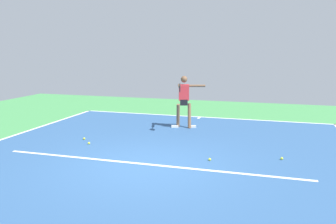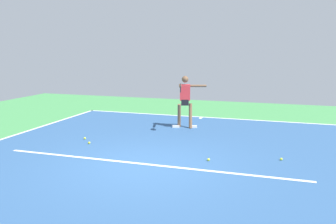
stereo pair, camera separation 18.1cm
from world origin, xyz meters
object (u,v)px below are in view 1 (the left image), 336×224
(tennis_player, at_px, (184,98))
(tennis_ball_by_baseline, at_px, (210,159))
(tennis_ball_near_service_line, at_px, (84,139))
(tennis_ball_far_corner, at_px, (282,158))
(tennis_ball_near_player, at_px, (89,143))

(tennis_player, distance_m, tennis_ball_by_baseline, 3.80)
(tennis_player, xyz_separation_m, tennis_ball_near_service_line, (2.44, 2.44, -0.99))
(tennis_player, bearing_deg, tennis_ball_near_service_line, 28.11)
(tennis_ball_far_corner, relative_size, tennis_ball_near_service_line, 1.00)
(tennis_ball_by_baseline, distance_m, tennis_ball_near_player, 3.57)
(tennis_ball_far_corner, bearing_deg, tennis_player, -41.17)
(tennis_ball_by_baseline, height_order, tennis_ball_near_service_line, same)
(tennis_ball_far_corner, xyz_separation_m, tennis_ball_near_service_line, (5.60, -0.33, 0.00))
(tennis_player, bearing_deg, tennis_ball_near_player, 37.53)
(tennis_ball_far_corner, xyz_separation_m, tennis_ball_by_baseline, (1.67, 0.58, 0.00))
(tennis_player, height_order, tennis_ball_near_player, tennis_player)
(tennis_player, relative_size, tennis_ball_far_corner, 27.02)
(tennis_ball_near_player, bearing_deg, tennis_ball_far_corner, -179.01)
(tennis_ball_by_baseline, bearing_deg, tennis_ball_near_service_line, -13.03)
(tennis_player, bearing_deg, tennis_ball_by_baseline, 97.19)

